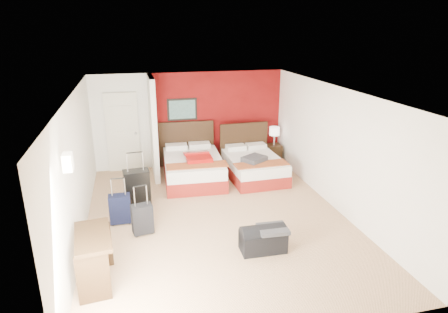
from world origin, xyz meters
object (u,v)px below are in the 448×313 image
object	(u,v)px
suitcase_black	(137,190)
red_suitcase_open	(198,157)
nightstand	(273,154)
bed_right	(254,167)
suitcase_navy	(120,210)
desk	(95,259)
table_lamp	(274,136)
suitcase_charcoal	(142,220)
duffel_bag	(263,240)
bed_left	(193,169)

from	to	relation	value
suitcase_black	red_suitcase_open	bearing A→B (deg)	31.89
red_suitcase_open	nightstand	bearing A→B (deg)	20.20
bed_right	suitcase_navy	xyz separation A→B (m)	(-3.22, -1.65, 0.01)
red_suitcase_open	suitcase_navy	xyz separation A→B (m)	(-1.82, -1.73, -0.36)
nightstand	desk	bearing A→B (deg)	-134.66
table_lamp	suitcase_charcoal	world-z (taller)	table_lamp
red_suitcase_open	suitcase_black	distance (m)	1.85
bed_right	desk	bearing A→B (deg)	-137.14
red_suitcase_open	suitcase_charcoal	xyz separation A→B (m)	(-1.42, -2.24, -0.37)
suitcase_charcoal	duffel_bag	distance (m)	2.22
bed_left	duffel_bag	bearing A→B (deg)	-76.40
suitcase_black	duffel_bag	size ratio (longest dim) A/B	1.03
nightstand	suitcase_navy	world-z (taller)	suitcase_navy
red_suitcase_open	table_lamp	size ratio (longest dim) A/B	1.67
red_suitcase_open	table_lamp	xyz separation A→B (m)	(2.25, 0.80, 0.14)
bed_right	desk	world-z (taller)	desk
table_lamp	bed_right	bearing A→B (deg)	-133.71
nightstand	table_lamp	size ratio (longest dim) A/B	1.09
bed_left	suitcase_black	bearing A→B (deg)	-136.12
duffel_bag	desk	size ratio (longest dim) A/B	0.77
suitcase_charcoal	suitcase_navy	xyz separation A→B (m)	(-0.40, 0.51, 0.00)
desk	nightstand	bearing A→B (deg)	38.50
bed_left	suitcase_navy	distance (m)	2.51
red_suitcase_open	duffel_bag	size ratio (longest dim) A/B	1.09
nightstand	duffel_bag	xyz separation A→B (m)	(-1.72, -4.09, -0.08)
desk	suitcase_charcoal	bearing A→B (deg)	54.96
table_lamp	desk	size ratio (longest dim) A/B	0.51
bed_right	duffel_bag	world-z (taller)	bed_right
suitcase_charcoal	desk	bearing A→B (deg)	-129.23
bed_right	suitcase_navy	world-z (taller)	suitcase_navy
red_suitcase_open	suitcase_charcoal	size ratio (longest dim) A/B	1.51
bed_left	suitcase_black	xyz separation A→B (m)	(-1.37, -1.18, 0.10)
table_lamp	suitcase_charcoal	distance (m)	4.80
suitcase_black	suitcase_navy	size ratio (longest dim) A/B	1.41
bed_right	duffel_bag	xyz separation A→B (m)	(-0.88, -3.21, -0.08)
bed_right	suitcase_charcoal	xyz separation A→B (m)	(-2.83, -2.16, 0.01)
bed_left	suitcase_navy	world-z (taller)	bed_left
nightstand	table_lamp	world-z (taller)	table_lamp
bed_left	desk	bearing A→B (deg)	-116.10
nightstand	suitcase_black	xyz separation A→B (m)	(-3.72, -1.89, 0.12)
bed_left	suitcase_charcoal	xyz separation A→B (m)	(-1.32, -2.34, -0.02)
bed_left	table_lamp	world-z (taller)	table_lamp
bed_right	red_suitcase_open	xyz separation A→B (m)	(-1.40, 0.08, 0.37)
nightstand	table_lamp	xyz separation A→B (m)	(0.00, 0.00, 0.52)
bed_right	suitcase_black	world-z (taller)	suitcase_black
bed_left	suitcase_black	size ratio (longest dim) A/B	2.51
table_lamp	suitcase_navy	bearing A→B (deg)	-148.12
suitcase_black	desk	xyz separation A→B (m)	(-0.67, -2.47, 0.02)
suitcase_navy	suitcase_black	bearing A→B (deg)	61.71
table_lamp	suitcase_black	world-z (taller)	table_lamp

